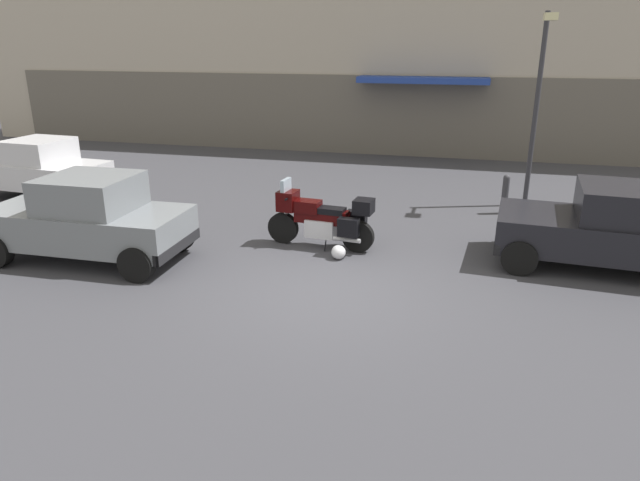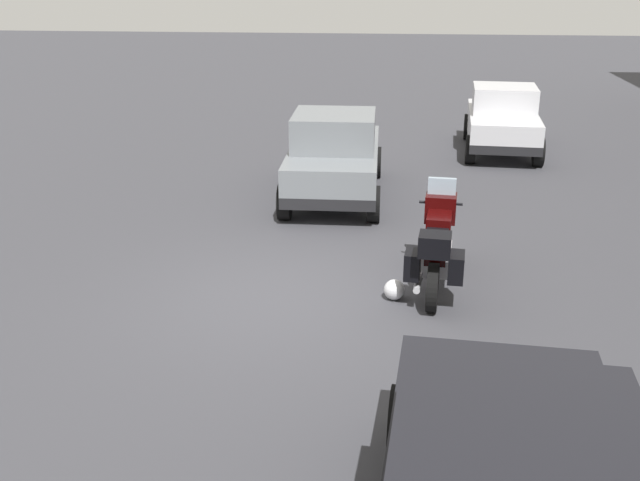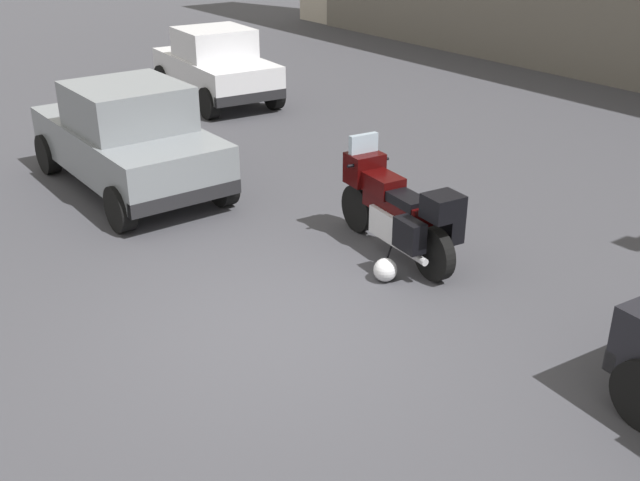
{
  "view_description": "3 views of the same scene",
  "coord_description": "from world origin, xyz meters",
  "px_view_note": "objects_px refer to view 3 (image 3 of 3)",
  "views": [
    {
      "loc": [
        2.1,
        -8.55,
        4.03
      ],
      "look_at": [
        -0.22,
        0.49,
        0.75
      ],
      "focal_mm": 32.35,
      "sensor_mm": 36.0,
      "label": 1
    },
    {
      "loc": [
        9.01,
        1.48,
        4.26
      ],
      "look_at": [
        -0.24,
        0.6,
        0.77
      ],
      "focal_mm": 41.73,
      "sensor_mm": 36.0,
      "label": 2
    },
    {
      "loc": [
        5.71,
        -3.57,
        4.11
      ],
      "look_at": [
        -0.0,
        0.57,
        0.85
      ],
      "focal_mm": 41.98,
      "sensor_mm": 36.0,
      "label": 3
    }
  ],
  "objects_px": {
    "car_hatchback_near": "(128,138)",
    "helmet": "(385,270)",
    "motorcycle": "(397,208)",
    "car_compact_side": "(216,66)"
  },
  "relations": [
    {
      "from": "car_hatchback_near",
      "to": "helmet",
      "type": "bearing_deg",
      "value": -166.48
    },
    {
      "from": "helmet",
      "to": "car_hatchback_near",
      "type": "xyz_separation_m",
      "value": [
        -4.6,
        -1.17,
        0.67
      ]
    },
    {
      "from": "motorcycle",
      "to": "car_compact_side",
      "type": "xyz_separation_m",
      "value": [
        -8.14,
        1.95,
        0.15
      ]
    },
    {
      "from": "motorcycle",
      "to": "car_hatchback_near",
      "type": "bearing_deg",
      "value": 28.62
    },
    {
      "from": "helmet",
      "to": "car_hatchback_near",
      "type": "height_order",
      "value": "car_hatchback_near"
    },
    {
      "from": "car_hatchback_near",
      "to": "car_compact_side",
      "type": "xyz_separation_m",
      "value": [
        -4.02,
        3.68,
        -0.04
      ]
    },
    {
      "from": "motorcycle",
      "to": "car_compact_side",
      "type": "height_order",
      "value": "car_compact_side"
    },
    {
      "from": "helmet",
      "to": "car_hatchback_near",
      "type": "bearing_deg",
      "value": -165.74
    },
    {
      "from": "motorcycle",
      "to": "helmet",
      "type": "height_order",
      "value": "motorcycle"
    },
    {
      "from": "motorcycle",
      "to": "car_hatchback_near",
      "type": "height_order",
      "value": "car_hatchback_near"
    }
  ]
}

